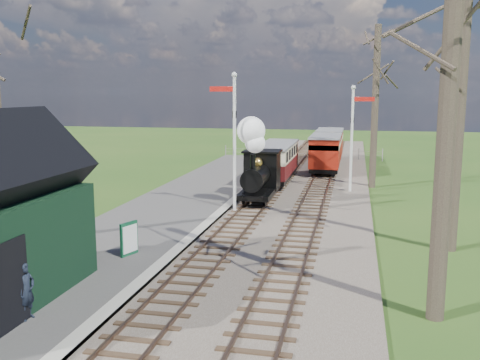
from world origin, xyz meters
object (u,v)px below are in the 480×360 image
Objects in this scene: red_carriage_a at (325,153)px; red_carriage_b at (330,145)px; semaphore_near at (233,132)px; bench at (62,269)px; locomotive at (258,165)px; coach at (277,160)px; person at (26,291)px; sign_board at (129,239)px; semaphore_far at (353,131)px.

red_carriage_a is 1.00× the size of red_carriage_b.
bench is at bearing -104.19° from semaphore_near.
locomotive is 0.85× the size of red_carriage_b.
semaphore_near is at bearing 75.81° from bench.
locomotive reaches higher than coach.
coach is at bearing 89.89° from locomotive.
person is at bearing -99.99° from red_carriage_b.
sign_board is 0.80× the size of person.
red_carriage_a is at bearing 75.29° from bench.
sign_board is at bearing -99.07° from coach.
locomotive is at bearing -90.11° from coach.
semaphore_far is 18.00m from bench.
semaphore_near reaches higher than red_carriage_a.
bench is (-3.31, -18.15, -0.85)m from coach.
red_carriage_a is at bearing -90.00° from red_carriage_b.
semaphore_near reaches higher than red_carriage_b.
bench is (-5.91, -22.49, -0.88)m from red_carriage_a.
sign_board is at bearing 72.47° from bench.
coach is 18.47m from bench.
bench is (-2.54, -10.04, -3.08)m from semaphore_near.
sign_board is (-2.47, -9.47, -1.16)m from locomotive.
semaphore_far is at bearing 62.94° from sign_board.
coach is 1.36× the size of red_carriage_b.
locomotive is 3.03× the size of person.
semaphore_near is 8.45m from coach.
red_carriage_b is at bearing 75.20° from coach.
red_carriage_b is at bearing 80.67° from locomotive.
semaphore_far is (5.14, 6.00, -0.27)m from semaphore_near.
red_carriage_a reaches higher than bench.
red_carriage_a is at bearing 75.90° from locomotive.
red_carriage_a is at bearing -3.33° from person.
semaphore_far is 5.23m from coach.
coach is at bearing 79.68° from bench.
sign_board is 2.76m from bench.
coach is at bearing -104.80° from red_carriage_b.
coach is (0.01, 6.06, -0.50)m from locomotive.
semaphore_far reaches higher than red_carriage_b.
person reaches higher than bench.
semaphore_far is 0.87× the size of coach.
bench is at bearing -101.92° from red_carriage_b.
semaphore_near is at bearing -95.42° from coach.
bench is (-5.91, -27.99, -0.88)m from red_carriage_b.
semaphore_near is 10.80m from bench.
red_carriage_b reaches higher than person.
red_carriage_b is 28.62m from bench.
person is (-2.76, -20.60, -0.53)m from coach.
red_carriage_a is (2.61, 10.40, -0.48)m from locomotive.
semaphore_near is at bearing -100.63° from red_carriage_b.
red_carriage_b is (3.37, 17.95, -2.20)m from semaphore_near.
semaphore_far is 19.97m from person.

